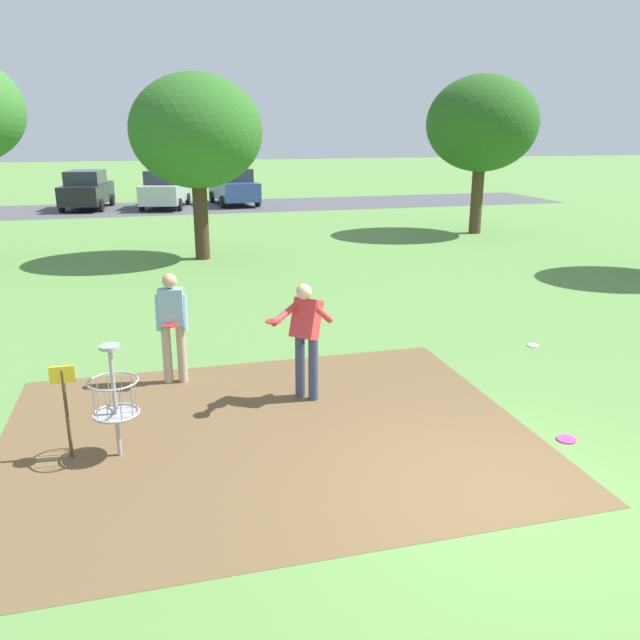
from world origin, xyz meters
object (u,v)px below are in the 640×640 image
player_throwing (172,322)px  parked_car_center_left (165,189)px  disc_golf_basket (109,397)px  frisbee_by_tee (566,439)px  frisbee_near_basket (533,345)px  parked_car_center_right (234,187)px  parked_car_leftmost (87,190)px  player_foreground_watching (306,333)px  tree_near_right (196,132)px  tree_mid_left (482,124)px

player_throwing → parked_car_center_left: 23.44m
disc_golf_basket → frisbee_by_tee: 5.60m
frisbee_near_basket → parked_car_center_right: 24.03m
disc_golf_basket → frisbee_near_basket: (7.11, 2.29, -0.74)m
parked_car_leftmost → parked_car_center_right: 7.18m
parked_car_center_left → parked_car_center_right: (3.48, 0.58, 0.00)m
parked_car_center_right → disc_golf_basket: bearing=-100.5°
frisbee_near_basket → player_foreground_watching: bearing=-164.8°
parked_car_center_right → tree_near_right: bearing=-101.1°
player_throwing → tree_near_right: (1.23, 9.80, 2.70)m
player_throwing → tree_near_right: size_ratio=0.32×
tree_near_right → player_foreground_watching: bearing=-87.0°
player_foreground_watching → frisbee_by_tee: player_foreground_watching is taller
player_foreground_watching → frisbee_by_tee: size_ratio=7.21×
player_foreground_watching → parked_car_center_left: bearing=92.9°
frisbee_near_basket → tree_near_right: bearing=117.6°
player_foreground_watching → parked_car_center_left: parked_car_center_left is taller
disc_golf_basket → frisbee_near_basket: 7.50m
frisbee_by_tee → parked_car_center_right: bearing=91.3°
disc_golf_basket → parked_car_center_right: bearing=79.5°
disc_golf_basket → parked_car_center_left: 25.65m
tree_near_right → parked_car_center_left: size_ratio=1.18×
player_foreground_watching → tree_near_right: tree_near_right is taller
parked_car_leftmost → frisbee_by_tee: bearing=-74.0°
tree_mid_left → parked_car_leftmost: size_ratio=1.28×
tree_mid_left → parked_car_center_right: (-7.51, 11.79, -3.00)m
disc_golf_basket → player_foreground_watching: size_ratio=0.81×
parked_car_center_left → parked_car_center_right: size_ratio=1.03×
parked_car_leftmost → parked_car_center_left: same height
tree_near_right → parked_car_center_right: size_ratio=1.22×
disc_golf_basket → tree_near_right: 12.50m
tree_near_right → parked_car_center_right: (2.79, 14.21, -2.75)m
tree_near_right → frisbee_near_basket: bearing=-62.4°
disc_golf_basket → tree_near_right: (2.04, 11.98, 2.92)m
player_foreground_watching → parked_car_leftmost: 25.61m
player_throwing → parked_car_leftmost: (-3.16, 24.01, -0.05)m
parked_car_leftmost → tree_mid_left: bearing=-38.7°
player_throwing → tree_mid_left: (11.53, 12.22, 2.95)m
disc_golf_basket → player_foreground_watching: bearing=22.2°
player_throwing → parked_car_center_right: 24.34m
frisbee_near_basket → tree_near_right: size_ratio=0.04×
player_foreground_watching → parked_car_center_right: bearing=84.9°
player_throwing → tree_near_right: 10.24m
tree_mid_left → frisbee_by_tee: bearing=-114.0°
player_throwing → parked_car_center_right: bearing=80.5°
player_throwing → tree_mid_left: size_ratio=0.30×
parked_car_center_left → player_throwing: bearing=-91.3°
parked_car_center_left → parked_car_leftmost: bearing=171.2°
disc_golf_basket → parked_car_center_right: 26.63m
player_foreground_watching → tree_mid_left: bearing=53.9°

